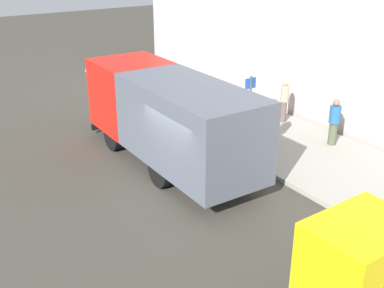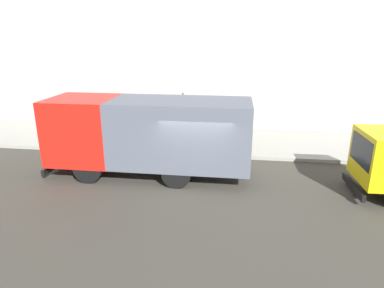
% 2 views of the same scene
% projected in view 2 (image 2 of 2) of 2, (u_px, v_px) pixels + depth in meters
% --- Properties ---
extents(ground, '(80.00, 80.00, 0.00)m').
position_uv_depth(ground, '(197.00, 186.00, 12.18)').
color(ground, '#3B3830').
extents(sidewalk, '(4.32, 30.00, 0.15)m').
position_uv_depth(sidewalk, '(209.00, 142.00, 17.02)').
color(sidewalk, '#9A9A8E').
rests_on(sidewalk, ground).
extents(building_facade, '(0.50, 30.00, 12.89)m').
position_uv_depth(building_facade, '(215.00, 12.00, 17.56)').
color(building_facade, '#BBAEAA').
rests_on(building_facade, ground).
extents(large_utility_truck, '(2.46, 7.77, 2.99)m').
position_uv_depth(large_utility_truck, '(149.00, 132.00, 12.69)').
color(large_utility_truck, red).
rests_on(large_utility_truck, ground).
extents(pedestrian_walking, '(0.53, 0.53, 1.67)m').
position_uv_depth(pedestrian_walking, '(185.00, 125.00, 16.44)').
color(pedestrian_walking, brown).
rests_on(pedestrian_walking, sidewalk).
extents(pedestrian_standing, '(0.54, 0.54, 1.69)m').
position_uv_depth(pedestrian_standing, '(214.00, 118.00, 17.84)').
color(pedestrian_standing, '#4F553A').
rests_on(pedestrian_standing, sidewalk).
extents(pedestrian_third, '(0.39, 0.39, 1.72)m').
position_uv_depth(pedestrian_third, '(166.00, 115.00, 18.32)').
color(pedestrian_third, brown).
rests_on(pedestrian_third, sidewalk).
extents(traffic_cone_orange, '(0.52, 0.52, 0.74)m').
position_uv_depth(traffic_cone_orange, '(95.00, 140.00, 15.77)').
color(traffic_cone_orange, orange).
rests_on(traffic_cone_orange, sidewalk).
extents(street_sign_post, '(0.44, 0.08, 2.67)m').
position_uv_depth(street_sign_post, '(183.00, 117.00, 15.08)').
color(street_sign_post, '#4C5156').
rests_on(street_sign_post, sidewalk).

